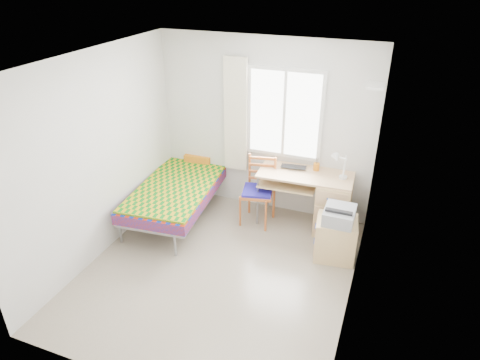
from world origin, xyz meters
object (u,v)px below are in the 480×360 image
at_px(bed, 183,184).
at_px(chair, 259,187).
at_px(printer, 339,215).
at_px(cabinet, 335,238).
at_px(desk, 329,201).

height_order(bed, chair, chair).
xyz_separation_m(bed, chair, (1.16, 0.15, 0.10)).
xyz_separation_m(chair, printer, (1.22, -0.49, 0.09)).
relative_size(chair, cabinet, 1.76).
relative_size(desk, printer, 3.11).
bearing_deg(chair, cabinet, -34.08).
distance_m(bed, cabinet, 2.40).
bearing_deg(bed, cabinet, -13.14).
bearing_deg(cabinet, printer, -45.61).
height_order(chair, printer, chair).
height_order(desk, printer, desk).
relative_size(desk, cabinet, 2.35).
bearing_deg(chair, bed, 175.02).
bearing_deg(cabinet, desk, 101.68).
bearing_deg(printer, chair, 158.14).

